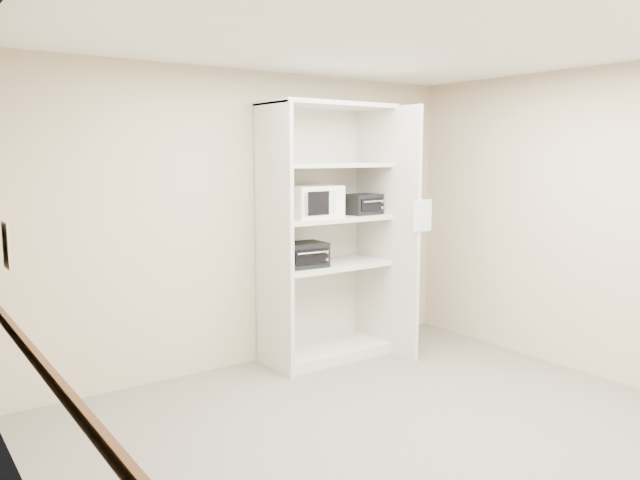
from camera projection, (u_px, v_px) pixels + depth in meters
floor at (399, 436)px, 4.34m from camera, size 4.50×4.00×0.01m
ceiling at (406, 35)px, 3.97m from camera, size 4.50×4.00×0.01m
wall_back at (254, 220)px, 5.77m from camera, size 4.50×0.02×2.70m
wall_left at (42, 286)px, 2.86m from camera, size 0.02×4.00×2.70m
wall_right at (592, 223)px, 5.45m from camera, size 0.02×4.00×2.70m
shelving_unit at (331, 241)px, 5.94m from camera, size 1.24×0.92×2.42m
microwave at (312, 202)px, 5.74m from camera, size 0.50×0.39×0.29m
toaster_oven_upper at (362, 204)px, 6.05m from camera, size 0.37×0.29×0.20m
toaster_oven_lower at (303, 255)px, 5.73m from camera, size 0.43×0.33×0.23m
paper_sign at (423, 216)px, 5.74m from camera, size 0.23×0.01×0.29m
chair_rail at (53, 379)px, 2.93m from camera, size 0.04×3.98×0.08m
wall_poster at (6, 245)px, 3.65m from camera, size 0.01×0.20×0.28m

